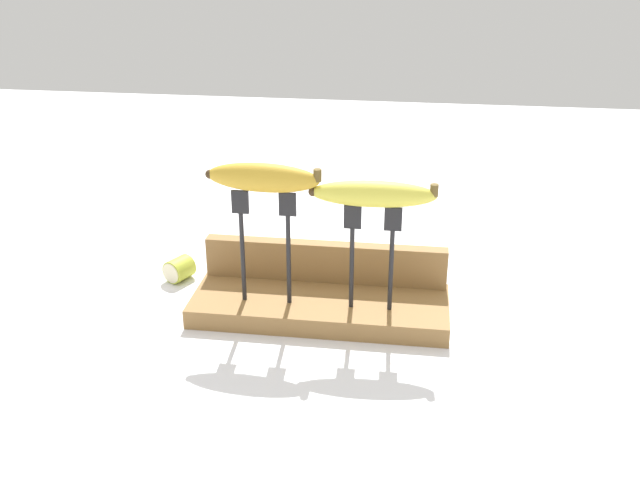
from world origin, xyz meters
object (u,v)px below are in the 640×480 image
object	(u,v)px
banana_raised_right	(374,194)
fork_fallen_near	(275,265)
fork_stand_left	(265,237)
fork_stand_right	(372,248)
banana_raised_left	(263,178)
banana_chunk_near	(179,269)

from	to	relation	value
banana_raised_right	fork_fallen_near	size ratio (longest dim) A/B	1.18
fork_stand_left	fork_stand_right	distance (m)	0.16
fork_stand_left	banana_raised_left	size ratio (longest dim) A/B	1.05
fork_stand_right	banana_raised_right	bearing A→B (deg)	-178.19
banana_raised_right	fork_stand_left	bearing A→B (deg)	180.00
fork_stand_right	fork_fallen_near	xyz separation A→B (m)	(-0.19, 0.18, -0.13)
banana_raised_left	fork_stand_left	bearing A→B (deg)	-3.20
fork_fallen_near	fork_stand_left	bearing A→B (deg)	-82.66
banana_raised_left	banana_raised_right	bearing A→B (deg)	-0.00
fork_stand_right	banana_raised_left	bearing A→B (deg)	180.00
banana_raised_left	banana_chunk_near	bearing A→B (deg)	148.54
fork_fallen_near	banana_raised_left	bearing A→B (deg)	-82.68
banana_chunk_near	banana_raised_right	bearing A→B (deg)	-17.84
fork_fallen_near	fork_stand_right	bearing A→B (deg)	-44.56
fork_stand_right	banana_raised_left	size ratio (longest dim) A/B	0.96
fork_stand_right	banana_raised_right	size ratio (longest dim) A/B	0.89
fork_fallen_near	banana_chunk_near	distance (m)	0.17
fork_stand_right	banana_raised_right	xyz separation A→B (m)	(-0.00, -0.00, 0.09)
banana_raised_right	banana_chunk_near	xyz separation A→B (m)	(-0.34, 0.11, -0.20)
fork_fallen_near	banana_chunk_near	bearing A→B (deg)	-155.08
fork_stand_right	banana_chunk_near	bearing A→B (deg)	162.16
fork_stand_left	banana_raised_right	xyz separation A→B (m)	(0.16, -0.00, 0.08)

